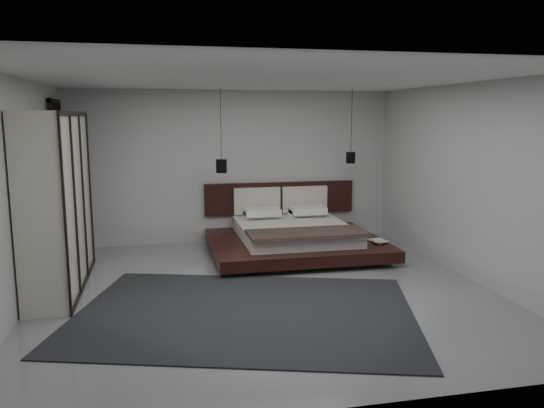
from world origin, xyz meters
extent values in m
plane|color=gray|center=(0.00, 0.00, 0.00)|extent=(6.00, 6.00, 0.00)
plane|color=white|center=(0.00, 0.00, 2.80)|extent=(6.00, 6.00, 0.00)
plane|color=#B8B8B6|center=(0.00, 3.00, 1.40)|extent=(6.00, 0.00, 6.00)
plane|color=#B8B8B6|center=(0.00, -3.00, 1.40)|extent=(6.00, 0.00, 6.00)
plane|color=#B8B8B6|center=(-3.00, 0.00, 1.40)|extent=(0.00, 6.00, 6.00)
plane|color=#B8B8B6|center=(3.00, 0.00, 1.40)|extent=(0.00, 6.00, 6.00)
cube|color=black|center=(-2.95, 2.45, 1.30)|extent=(0.05, 0.90, 2.60)
cube|color=black|center=(0.90, 1.75, 0.04)|extent=(2.25, 1.84, 0.08)
cube|color=black|center=(0.90, 1.75, 0.17)|extent=(2.87, 2.36, 0.18)
cube|color=silver|center=(0.90, 1.88, 0.38)|extent=(1.84, 2.05, 0.23)
cube|color=black|center=(0.90, 1.08, 0.52)|extent=(1.87, 0.72, 0.05)
cube|color=white|center=(0.47, 2.67, 0.55)|extent=(0.64, 0.41, 0.12)
cube|color=white|center=(1.33, 2.67, 0.55)|extent=(0.64, 0.41, 0.12)
cube|color=white|center=(0.47, 2.53, 0.61)|extent=(0.64, 0.41, 0.12)
cube|color=white|center=(1.33, 2.53, 0.61)|extent=(0.64, 0.41, 0.12)
cube|color=black|center=(0.90, 2.96, 0.79)|extent=(2.87, 0.08, 0.60)
cube|color=beige|center=(0.43, 2.87, 0.76)|extent=(0.87, 0.10, 0.50)
cube|color=beige|center=(1.36, 2.87, 0.76)|extent=(0.87, 0.10, 0.50)
imported|color=#99724C|center=(2.07, 1.24, 0.28)|extent=(0.29, 0.35, 0.03)
imported|color=#99724C|center=(2.05, 1.21, 0.31)|extent=(0.23, 0.29, 0.02)
cylinder|color=black|center=(-0.28, 2.36, 2.20)|extent=(0.01, 0.01, 1.21)
cylinder|color=black|center=(-0.28, 2.36, 1.48)|extent=(0.19, 0.19, 0.23)
cylinder|color=#FFE0B2|center=(-0.28, 2.36, 1.38)|extent=(0.14, 0.14, 0.01)
cylinder|color=black|center=(2.07, 2.36, 2.24)|extent=(0.01, 0.01, 1.11)
cylinder|color=black|center=(2.07, 2.36, 1.58)|extent=(0.17, 0.17, 0.20)
cylinder|color=#FFE0B2|center=(2.07, 2.36, 1.50)|extent=(0.13, 0.13, 0.01)
cube|color=beige|center=(-2.70, 0.75, 1.20)|extent=(0.55, 2.39, 2.39)
cube|color=black|center=(-2.41, 0.75, 2.36)|extent=(0.03, 2.39, 0.06)
cube|color=black|center=(-2.41, 0.75, 0.03)|extent=(0.03, 2.39, 0.06)
cube|color=black|center=(-2.41, -0.45, 1.20)|extent=(0.03, 0.05, 2.39)
cube|color=black|center=(-2.41, 0.35, 1.20)|extent=(0.03, 0.05, 2.39)
cube|color=black|center=(-2.41, 1.15, 1.20)|extent=(0.03, 0.05, 2.39)
cube|color=black|center=(-2.41, 1.95, 1.20)|extent=(0.03, 0.05, 2.39)
cube|color=black|center=(-0.39, -0.77, 0.01)|extent=(4.64, 3.88, 0.02)
camera|label=1|loc=(-1.35, -6.74, 2.33)|focal=35.00mm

